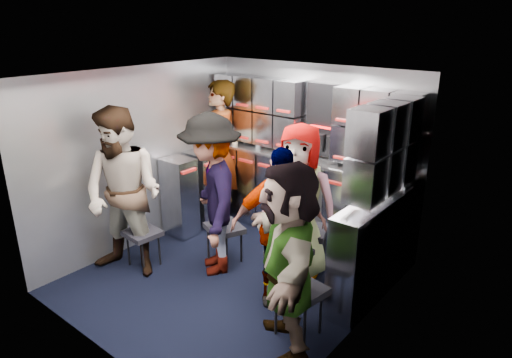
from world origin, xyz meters
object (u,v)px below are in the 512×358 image
Objects in this scene: attendant_arc_c at (298,204)px; jump_seat_mid_left at (224,230)px; jump_seat_near_left at (143,235)px; jump_seat_near_right at (299,292)px; attendant_arc_b at (212,195)px; attendant_standing at (219,154)px; attendant_arc_e at (288,259)px; jump_seat_mid_right at (289,255)px; jump_seat_center at (307,233)px; attendant_arc_a at (124,194)px; attendant_arc_d at (279,227)px.

jump_seat_mid_left is at bearing -178.61° from attendant_arc_c.
attendant_arc_c is (1.43, 0.88, 0.46)m from jump_seat_near_left.
attendant_arc_b is at bearing 166.15° from jump_seat_near_right.
attendant_arc_c is at bearing 31.64° from attendant_standing.
jump_seat_near_left is 0.26× the size of attendant_arc_e.
attendant_arc_c is (0.78, 0.27, 0.43)m from jump_seat_mid_left.
jump_seat_near_right is at bearing -47.72° from jump_seat_mid_right.
attendant_arc_a is (-1.43, -1.24, 0.47)m from jump_seat_center.
attendant_arc_e reaches higher than jump_seat_near_right.
attendant_arc_b is at bearing 33.43° from jump_seat_near_left.
jump_seat_mid_right is 0.92m from attendant_arc_e.
jump_seat_mid_right is 0.26× the size of attendant_arc_b.
attendant_standing reaches higher than attendant_arc_c.
attendant_standing is (-1.64, 0.76, 0.55)m from jump_seat_mid_right.
attendant_arc_a is at bearing -97.09° from attendant_arc_b.
jump_seat_near_right reaches higher than jump_seat_mid_right.
attendant_arc_e is (0.00, -0.18, 0.40)m from jump_seat_near_right.
jump_seat_center is 0.44m from attendant_arc_c.
attendant_standing is 1.05× the size of attendant_arc_a.
attendant_arc_c is (-0.55, 0.78, 0.41)m from jump_seat_near_right.
attendant_arc_d reaches higher than jump_seat_mid_left.
attendant_arc_c is at bearing 165.54° from attendant_arc_e.
attendant_standing reaches higher than jump_seat_center.
attendant_arc_a is 1.78m from attendant_arc_c.
attendant_arc_d is at bearing 178.04° from attendant_arc_e.
jump_seat_center is 0.32× the size of attendant_arc_e.
jump_seat_near_left is at bearing -177.07° from jump_seat_near_right.
attendant_arc_e is at bearing -56.21° from jump_seat_mid_right.
attendant_arc_e is at bearing -64.27° from jump_seat_center.
attendant_arc_a is at bearing -90.00° from jump_seat_near_left.
attendant_arc_e is (0.46, -0.50, 0.04)m from attendant_arc_d.
jump_seat_near_left is 0.79× the size of jump_seat_center.
attendant_arc_e is at bearing 14.45° from attendant_standing.
jump_seat_mid_left is 1.42m from jump_seat_near_right.
attendant_arc_c reaches higher than jump_seat_mid_left.
attendant_arc_d is 0.95× the size of attendant_arc_e.
jump_seat_near_right is at bearing -60.22° from jump_seat_center.
attendant_arc_c is at bearing 19.24° from jump_seat_mid_left.
attendant_standing reaches higher than attendant_arc_b.
jump_seat_near_right is 2.05m from attendant_arc_a.
jump_seat_mid_left is 0.28× the size of attendant_arc_b.
jump_seat_near_left is 2.03m from attendant_arc_e.
attendant_arc_b is (0.00, -0.18, 0.46)m from jump_seat_mid_left.
jump_seat_center reaches higher than jump_seat_mid_left.
attendant_arc_d is (1.64, -0.94, -0.17)m from attendant_standing.
attendant_arc_b is 1.04× the size of attendant_arc_c.
attendant_arc_d is (1.52, 0.42, 0.40)m from jump_seat_near_left.
attendant_arc_e is (2.10, -1.44, -0.13)m from attendant_standing.
attendant_standing is at bearing 144.84° from attendant_arc_c.
attendant_arc_d is at bearing -12.03° from jump_seat_mid_left.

